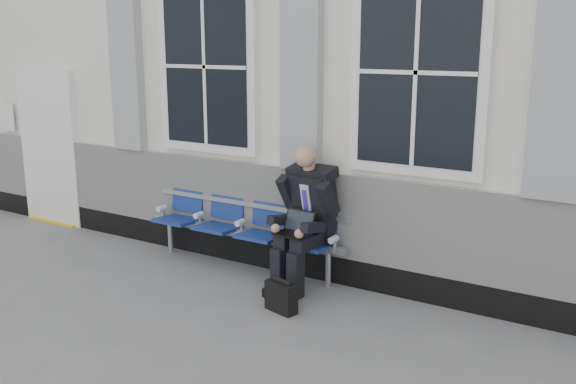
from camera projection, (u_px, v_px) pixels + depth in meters
The scene contains 5 objects.
ground at pixel (305, 346), 5.46m from camera, with size 70.00×70.00×0.00m, color slate.
station_building at pixel (448, 67), 7.83m from camera, with size 14.40×4.40×4.49m.
bench at pixel (244, 221), 7.24m from camera, with size 2.60×0.47×0.91m.
businessman at pixel (306, 213), 6.61m from camera, with size 0.65×0.87×1.51m.
briefcase at pixel (281, 296), 6.13m from camera, with size 0.35×0.21×0.34m.
Camera 1 is at (2.51, -4.34, 2.54)m, focal length 40.00 mm.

